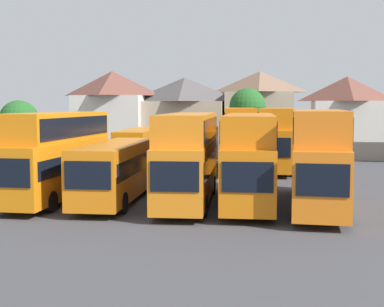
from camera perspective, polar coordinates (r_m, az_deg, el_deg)
The scene contains 17 objects.
ground at distance 47.96m, azimuth 2.56°, elevation -1.38°, with size 140.00×140.00×0.00m, color #424247.
depot_boundary_wall at distance 55.09m, azimuth 3.32°, elevation 0.40°, with size 56.00×0.50×1.80m, color gray.
bus_1 at distance 31.83m, azimuth -14.01°, elevation 0.24°, with size 2.92×10.98×4.98m.
bus_2 at distance 30.67m, azimuth -7.93°, elevation -1.56°, with size 2.83×10.57×3.29m.
bus_3 at distance 29.72m, azimuth -0.41°, elevation 0.02°, with size 2.98×11.12×4.94m.
bus_4 at distance 30.05m, azimuth 6.01°, elevation 0.01°, with size 2.93×11.81×4.90m.
bus_5 at distance 29.39m, azimuth 13.14°, elevation 0.04°, with size 3.20×11.93×5.15m.
bus_6 at distance 45.97m, azimuth -5.47°, elevation 0.74°, with size 3.06×11.01×3.38m.
bus_7 at distance 45.52m, azimuth 0.03°, elevation 0.76°, with size 3.32×11.07×3.44m.
bus_8 at distance 45.19m, azimuth 5.04°, elevation 1.90°, with size 3.19×11.77×5.16m.
bus_9 at distance 44.98m, azimuth 8.99°, elevation 1.83°, with size 3.08×10.32×5.15m.
house_terrace_left at distance 66.09m, azimuth -8.30°, elevation 4.53°, with size 8.50×7.66×9.42m.
house_terrace_centre at distance 64.64m, azimuth -0.78°, elevation 4.22°, with size 9.78×6.45×8.62m.
house_terrace_right at distance 65.28m, azimuth 7.08°, elevation 4.51°, with size 8.10×8.10×9.37m.
house_terrace_far_right at distance 64.18m, azimuth 15.85°, elevation 4.01°, with size 7.82×7.64×8.61m.
tree_left_of_lot at distance 57.25m, azimuth 5.82°, elevation 4.90°, with size 3.79×3.79×7.15m.
tree_behind_wall at distance 57.46m, azimuth -17.64°, elevation 3.36°, with size 3.93×3.93×5.88m.
Camera 1 is at (4.68, -29.42, 5.43)m, focal length 51.00 mm.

